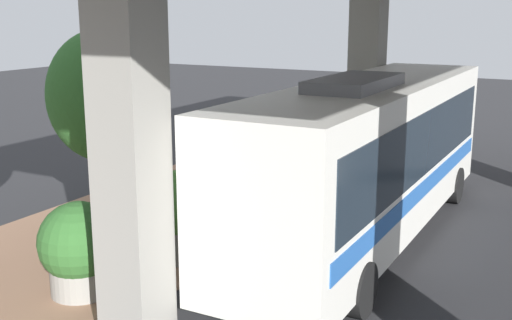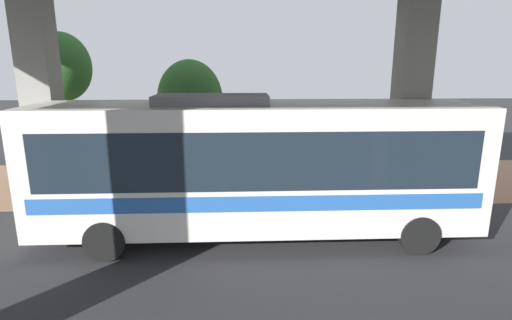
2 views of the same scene
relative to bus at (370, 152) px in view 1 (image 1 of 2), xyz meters
The scene contains 9 objects.
ground_plane 3.16m from the bus, 162.36° to the right, with size 80.00×80.00×0.00m, color #2D2D30.
sidewalk_strip 5.70m from the bus, behind, with size 6.00×40.00×0.02m.
bus is the anchor object (origin of this frame).
fire_hydrant 3.89m from the bus, 147.76° to the left, with size 0.44×0.21×0.88m.
planter_front 3.72m from the bus, 167.60° to the right, with size 1.48×1.48×1.83m.
planter_middle 4.45m from the bus, 137.23° to the right, with size 1.54×1.54×1.93m.
planter_back 4.73m from the bus, behind, with size 1.38×1.38×1.68m.
planter_extra 6.64m from the bus, 125.18° to the right, with size 1.52×1.52×1.79m.
street_tree_near 6.27m from the bus, 157.52° to the right, with size 2.54×2.54×4.80m.
Camera 1 is at (6.72, -12.90, 5.20)m, focal length 45.00 mm.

